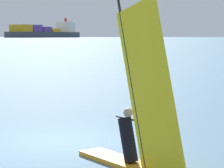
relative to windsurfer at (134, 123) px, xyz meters
name	(u,v)px	position (x,y,z in m)	size (l,w,h in m)	color
ground_plane	(65,142)	(-1.31, 3.12, -1.05)	(4000.00, 4000.00, 0.00)	#476B84
windsurfer	(134,123)	(0.00, 0.00, 0.00)	(1.84, 3.33, 4.18)	orange
cargo_ship	(44,32)	(32.68, 767.94, 7.24)	(119.25, 124.28, 31.25)	#3F444C
distant_headland	(194,31)	(479.21, 1336.85, 14.61)	(857.35, 330.93, 31.32)	#60665B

